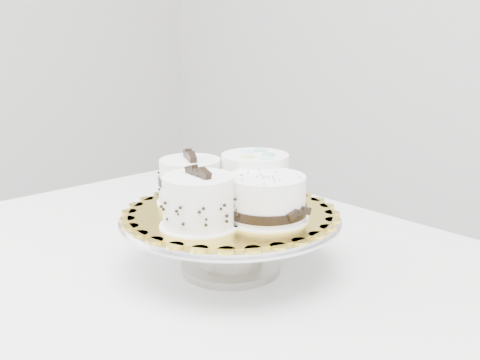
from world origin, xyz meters
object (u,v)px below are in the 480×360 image
Objects in this scene: cake_banded at (190,183)px; cake_ribbon at (267,199)px; table at (234,308)px; cake_dots at (255,178)px; cake_stand at (230,232)px; cake_board at (230,213)px; cake_swirl at (199,203)px.

cake_ribbon is (0.15, 0.01, -0.00)m from cake_banded.
table is 0.22m from cake_banded.
cake_dots is at bearing 144.70° from cake_ribbon.
cake_stand is 0.11m from cake_banded.
table is 0.17m from cake_board.
cake_banded is 1.05× the size of cake_dots.
cake_swirl reaches higher than table.
cake_stand is 0.09m from cake_ribbon.
table is at bearing 45.54° from cake_banded.
cake_swirl reaches higher than cake_banded.
cake_swirl is 0.15m from cake_dots.
cake_ribbon is at bearing 5.13° from cake_stand.
cake_dots is (-0.00, 0.07, 0.07)m from cake_stand.
cake_swirl reaches higher than cake_dots.
cake_banded is (-0.09, 0.08, -0.00)m from cake_swirl.
table is 0.22m from cake_ribbon.
cake_swirl is at bearing -83.38° from cake_stand.
cake_board is 0.09m from cake_banded.
cake_swirl is 0.90× the size of cake_banded.
table is 10.16× the size of cake_dots.
cake_board is 0.07m from cake_ribbon.
table is 0.22m from cake_dots.
cake_swirl is at bearing -6.32° from cake_banded.
cake_ribbon is at bearing 69.77° from cake_swirl.
cake_ribbon is (0.07, -0.01, 0.20)m from table.
cake_dots reaches higher than cake_stand.
table is at bearing -83.56° from cake_dots.
cake_board is 2.34× the size of cake_ribbon.
table is 0.23m from cake_swirl.
cake_banded reaches higher than cake_dots.
cake_ribbon is at bearing 5.13° from cake_board.
cake_ribbon reaches higher than cake_board.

